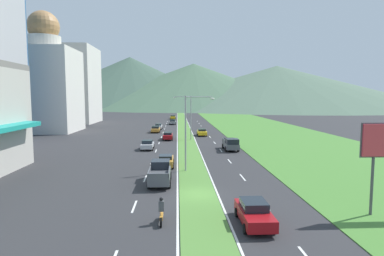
% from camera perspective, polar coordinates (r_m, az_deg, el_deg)
% --- Properties ---
extents(ground_plane, '(600.00, 600.00, 0.00)m').
position_cam_1_polar(ground_plane, '(28.69, 1.02, -11.64)').
color(ground_plane, '#2D2D30').
extents(grass_median, '(3.20, 240.00, 0.06)m').
position_cam_1_polar(grass_median, '(87.77, -1.45, 0.02)').
color(grass_median, '#518438').
rests_on(grass_median, ground_plane).
extents(grass_verge_right, '(24.00, 240.00, 0.06)m').
position_cam_1_polar(grass_verge_right, '(90.56, 11.70, 0.08)').
color(grass_verge_right, '#477F33').
rests_on(grass_verge_right, ground_plane).
extents(lane_dash_left_2, '(0.16, 2.80, 0.01)m').
position_cam_1_polar(lane_dash_left_2, '(26.20, -10.10, -13.41)').
color(lane_dash_left_2, silver).
rests_on(lane_dash_left_2, ground_plane).
extents(lane_dash_left_3, '(0.16, 2.80, 0.01)m').
position_cam_1_polar(lane_dash_left_3, '(34.40, -8.22, -8.77)').
color(lane_dash_left_3, silver).
rests_on(lane_dash_left_3, ground_plane).
extents(lane_dash_left_4, '(0.16, 2.80, 0.01)m').
position_cam_1_polar(lane_dash_left_4, '(42.75, -7.09, -5.92)').
color(lane_dash_left_4, silver).
rests_on(lane_dash_left_4, ground_plane).
extents(lane_dash_left_5, '(0.16, 2.80, 0.01)m').
position_cam_1_polar(lane_dash_left_5, '(51.19, -6.34, -4.01)').
color(lane_dash_left_5, silver).
rests_on(lane_dash_left_5, ground_plane).
extents(lane_dash_left_6, '(0.16, 2.80, 0.01)m').
position_cam_1_polar(lane_dash_left_6, '(59.68, -5.81, -2.64)').
color(lane_dash_left_6, silver).
rests_on(lane_dash_left_6, ground_plane).
extents(lane_dash_left_7, '(0.16, 2.80, 0.01)m').
position_cam_1_polar(lane_dash_left_7, '(68.20, -5.40, -1.61)').
color(lane_dash_left_7, silver).
rests_on(lane_dash_left_7, ground_plane).
extents(lane_dash_left_8, '(0.16, 2.80, 0.01)m').
position_cam_1_polar(lane_dash_left_8, '(76.74, -5.09, -0.81)').
color(lane_dash_left_8, silver).
rests_on(lane_dash_left_8, ground_plane).
extents(lane_dash_left_9, '(0.16, 2.80, 0.01)m').
position_cam_1_polar(lane_dash_left_9, '(85.29, -4.84, -0.17)').
color(lane_dash_left_9, silver).
rests_on(lane_dash_left_9, ground_plane).
extents(lane_dash_left_10, '(0.16, 2.80, 0.01)m').
position_cam_1_polar(lane_dash_left_10, '(93.85, -4.64, 0.35)').
color(lane_dash_left_10, silver).
rests_on(lane_dash_left_10, ground_plane).
extents(lane_dash_left_11, '(0.16, 2.80, 0.01)m').
position_cam_1_polar(lane_dash_left_11, '(102.42, -4.47, 0.79)').
color(lane_dash_left_11, silver).
rests_on(lane_dash_left_11, ground_plane).
extents(lane_dash_left_12, '(0.16, 2.80, 0.01)m').
position_cam_1_polar(lane_dash_left_12, '(110.99, -4.33, 1.15)').
color(lane_dash_left_12, silver).
rests_on(lane_dash_left_12, ground_plane).
extents(lane_dash_right_2, '(0.16, 2.80, 0.01)m').
position_cam_1_polar(lane_dash_right_2, '(26.87, 12.62, -12.97)').
color(lane_dash_right_2, silver).
rests_on(lane_dash_right_2, ground_plane).
extents(lane_dash_right_3, '(0.16, 2.80, 0.01)m').
position_cam_1_polar(lane_dash_right_3, '(34.91, 8.88, -8.57)').
color(lane_dash_right_3, silver).
rests_on(lane_dash_right_3, ground_plane).
extents(lane_dash_right_4, '(0.16, 2.80, 0.01)m').
position_cam_1_polar(lane_dash_right_4, '(43.17, 6.60, -5.81)').
color(lane_dash_right_4, silver).
rests_on(lane_dash_right_4, ground_plane).
extents(lane_dash_right_5, '(0.16, 2.80, 0.01)m').
position_cam_1_polar(lane_dash_right_5, '(51.54, 5.08, -3.94)').
color(lane_dash_right_5, silver).
rests_on(lane_dash_right_5, ground_plane).
extents(lane_dash_right_6, '(0.16, 2.80, 0.01)m').
position_cam_1_polar(lane_dash_right_6, '(59.98, 3.98, -2.59)').
color(lane_dash_right_6, silver).
rests_on(lane_dash_right_6, ground_plane).
extents(lane_dash_right_7, '(0.16, 2.80, 0.01)m').
position_cam_1_polar(lane_dash_right_7, '(68.46, 3.16, -1.57)').
color(lane_dash_right_7, silver).
rests_on(lane_dash_right_7, ground_plane).
extents(lane_dash_right_8, '(0.16, 2.80, 0.01)m').
position_cam_1_polar(lane_dash_right_8, '(76.97, 2.52, -0.78)').
color(lane_dash_right_8, silver).
rests_on(lane_dash_right_8, ground_plane).
extents(lane_dash_right_9, '(0.16, 2.80, 0.01)m').
position_cam_1_polar(lane_dash_right_9, '(85.50, 2.00, -0.14)').
color(lane_dash_right_9, silver).
rests_on(lane_dash_right_9, ground_plane).
extents(lane_dash_right_10, '(0.16, 2.80, 0.01)m').
position_cam_1_polar(lane_dash_right_10, '(94.04, 1.58, 0.38)').
color(lane_dash_right_10, silver).
rests_on(lane_dash_right_10, ground_plane).
extents(lane_dash_right_11, '(0.16, 2.80, 0.01)m').
position_cam_1_polar(lane_dash_right_11, '(102.59, 1.23, 0.81)').
color(lane_dash_right_11, silver).
rests_on(lane_dash_right_11, ground_plane).
extents(lane_dash_right_12, '(0.16, 2.80, 0.01)m').
position_cam_1_polar(lane_dash_right_12, '(111.15, 0.94, 1.18)').
color(lane_dash_right_12, silver).
rests_on(lane_dash_right_12, ground_plane).
extents(edge_line_median_left, '(0.16, 240.00, 0.01)m').
position_cam_1_polar(edge_line_median_left, '(87.76, -2.59, 0.00)').
color(edge_line_median_left, silver).
rests_on(edge_line_median_left, ground_plane).
extents(edge_line_median_right, '(0.16, 240.00, 0.01)m').
position_cam_1_polar(edge_line_median_right, '(87.83, -0.31, 0.01)').
color(edge_line_median_right, silver).
rests_on(edge_line_median_right, ground_plane).
extents(domed_building, '(14.18, 14.18, 28.56)m').
position_cam_1_polar(domed_building, '(85.96, -24.29, 7.15)').
color(domed_building, silver).
rests_on(domed_building, ground_plane).
extents(midrise_colored, '(17.59, 17.59, 24.22)m').
position_cam_1_polar(midrise_colored, '(112.54, -20.99, 7.03)').
color(midrise_colored, silver).
rests_on(midrise_colored, ground_plane).
extents(hill_far_left, '(179.07, 179.07, 41.18)m').
position_cam_1_polar(hill_far_left, '(278.71, -10.82, 7.94)').
color(hill_far_left, '#3D5647').
rests_on(hill_far_left, ground_plane).
extents(hill_far_center, '(188.64, 188.64, 34.44)m').
position_cam_1_polar(hill_far_center, '(260.52, 0.27, 7.47)').
color(hill_far_center, '#47664C').
rests_on(hill_far_center, ground_plane).
extents(hill_far_right, '(227.79, 227.79, 32.53)m').
position_cam_1_polar(hill_far_right, '(267.00, 14.61, 7.04)').
color(hill_far_right, '#516B56').
rests_on(hill_far_right, ground_plane).
extents(street_lamp_near, '(3.36, 0.28, 8.59)m').
position_cam_1_polar(street_lamp_near, '(36.55, -0.50, 0.12)').
color(street_lamp_near, '#99999E').
rests_on(street_lamp_near, ground_plane).
extents(street_lamp_mid, '(3.55, 0.52, 8.61)m').
position_cam_1_polar(street_lamp_mid, '(63.00, -0.59, 2.43)').
color(street_lamp_mid, '#99999E').
rests_on(street_lamp_mid, ground_plane).
extents(car_0, '(2.04, 4.74, 1.53)m').
position_cam_1_polar(car_0, '(77.35, -6.40, -0.20)').
color(car_0, '#C6842D').
rests_on(car_0, ground_plane).
extents(car_1, '(2.04, 4.59, 1.45)m').
position_cam_1_polar(car_1, '(70.51, 1.75, -0.74)').
color(car_1, yellow).
rests_on(car_1, ground_plane).
extents(car_2, '(1.95, 4.75, 1.48)m').
position_cam_1_polar(car_2, '(64.19, -4.27, -1.37)').
color(car_2, maroon).
rests_on(car_2, ground_plane).
extents(car_3, '(2.01, 4.06, 1.52)m').
position_cam_1_polar(car_3, '(52.59, -7.83, -2.93)').
color(car_3, '#B2B2B7').
rests_on(car_3, ground_plane).
extents(car_4, '(2.01, 4.64, 1.58)m').
position_cam_1_polar(car_4, '(22.63, 10.86, -14.39)').
color(car_4, maroon).
rests_on(car_4, ground_plane).
extents(car_5, '(1.94, 4.45, 1.45)m').
position_cam_1_polar(car_5, '(39.59, -4.62, -5.72)').
color(car_5, '#C6842D').
rests_on(car_5, ground_plane).
extents(car_6, '(2.02, 4.78, 1.44)m').
position_cam_1_polar(car_6, '(122.61, -3.38, 1.93)').
color(car_6, yellow).
rests_on(car_6, ground_plane).
extents(car_7, '(2.00, 4.55, 1.44)m').
position_cam_1_polar(car_7, '(98.96, -3.44, 1.05)').
color(car_7, slate).
rests_on(car_7, ground_plane).
extents(car_8, '(1.90, 4.71, 1.47)m').
position_cam_1_polar(car_8, '(84.42, -5.91, 0.28)').
color(car_8, silver).
rests_on(car_8, ground_plane).
extents(pickup_truck_0, '(2.18, 5.40, 2.00)m').
position_cam_1_polar(pickup_truck_0, '(32.38, -5.64, -7.86)').
color(pickup_truck_0, '#515459').
rests_on(pickup_truck_0, ground_plane).
extents(pickup_truck_1, '(2.18, 5.40, 2.00)m').
position_cam_1_polar(pickup_truck_1, '(51.67, 6.83, -2.83)').
color(pickup_truck_1, '#515459').
rests_on(pickup_truck_1, ground_plane).
extents(motorcycle_rider, '(0.36, 2.00, 1.80)m').
position_cam_1_polar(motorcycle_rider, '(22.55, -5.39, -14.53)').
color(motorcycle_rider, black).
rests_on(motorcycle_rider, ground_plane).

